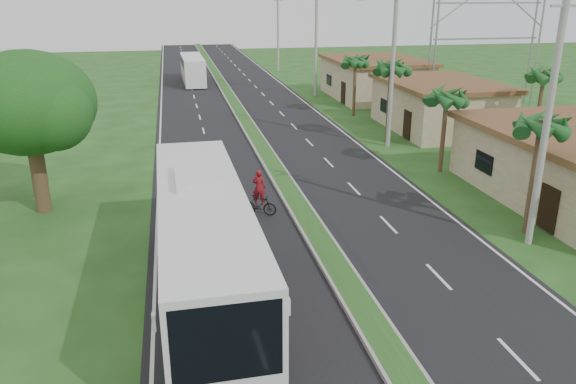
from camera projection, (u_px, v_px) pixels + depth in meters
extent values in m
plane|color=#224619|center=(347.00, 287.00, 19.92)|extent=(180.00, 180.00, 0.00)
cube|color=black|center=(260.00, 145.00, 38.37)|extent=(14.00, 160.00, 0.02)
cube|color=gray|center=(260.00, 144.00, 38.34)|extent=(1.20, 160.00, 0.17)
cube|color=#224619|center=(260.00, 143.00, 38.31)|extent=(0.95, 160.00, 0.02)
cube|color=silver|center=(160.00, 150.00, 37.09)|extent=(0.12, 160.00, 0.01)
cube|color=silver|center=(353.00, 140.00, 39.65)|extent=(0.12, 160.00, 0.01)
cube|color=tan|center=(438.00, 107.00, 42.33)|extent=(7.00, 10.00, 3.35)
cube|color=#59321F|center=(441.00, 83.00, 41.71)|extent=(7.60, 10.60, 0.32)
cube|color=tan|center=(374.00, 80.00, 55.22)|extent=(8.00, 11.00, 3.50)
cube|color=#59321F|center=(376.00, 60.00, 54.57)|extent=(8.60, 11.60, 0.32)
cylinder|color=#473321|center=(533.00, 178.00, 23.57)|extent=(0.26, 0.26, 5.00)
cylinder|color=#473321|center=(443.00, 133.00, 32.01)|extent=(0.26, 0.26, 4.60)
cylinder|color=#473321|center=(389.00, 104.00, 38.22)|extent=(0.26, 0.26, 5.40)
cylinder|color=#473321|center=(354.00, 87.00, 46.72)|extent=(0.26, 0.26, 4.80)
cylinder|color=#473321|center=(539.00, 112.00, 36.22)|extent=(0.26, 0.26, 5.20)
cylinder|color=#473321|center=(38.00, 171.00, 26.19)|extent=(0.70, 0.70, 4.00)
ellipsoid|color=#1F4412|center=(28.00, 103.00, 25.11)|extent=(6.00, 6.00, 4.68)
sphere|color=#1F4412|center=(1.00, 112.00, 25.75)|extent=(3.80, 3.80, 3.80)
sphere|color=#1F4412|center=(53.00, 113.00, 24.52)|extent=(3.40, 3.40, 3.40)
cylinder|color=gray|center=(549.00, 113.00, 21.54)|extent=(0.28, 0.28, 11.00)
cube|color=gray|center=(565.00, 6.00, 20.23)|extent=(1.20, 0.10, 0.10)
cylinder|color=gray|center=(393.00, 56.00, 36.13)|extent=(0.28, 0.28, 12.00)
cylinder|color=gray|center=(316.00, 40.00, 54.75)|extent=(0.28, 0.28, 11.00)
cylinder|color=gray|center=(278.00, 30.00, 73.29)|extent=(0.28, 0.28, 10.50)
cube|color=gray|center=(278.00, 0.00, 72.06)|extent=(1.20, 0.10, 0.10)
cylinder|color=gray|center=(436.00, 40.00, 48.37)|extent=(0.18, 0.18, 12.00)
cylinder|color=gray|center=(539.00, 38.00, 50.27)|extent=(0.18, 0.18, 12.00)
cylinder|color=gray|center=(431.00, 39.00, 49.29)|extent=(0.18, 0.18, 12.00)
cylinder|color=gray|center=(533.00, 37.00, 51.19)|extent=(0.18, 0.18, 12.00)
cube|color=gray|center=(486.00, 39.00, 49.78)|extent=(10.00, 0.14, 0.14)
cube|color=gray|center=(490.00, 3.00, 48.77)|extent=(10.00, 0.14, 0.14)
cube|color=silver|center=(204.00, 243.00, 18.21)|extent=(2.93, 13.07, 3.42)
cube|color=black|center=(201.00, 214.00, 18.55)|extent=(2.93, 10.46, 1.37)
cube|color=black|center=(227.00, 342.00, 12.09)|extent=(2.44, 0.18, 1.91)
cube|color=#AF120E|center=(208.00, 280.00, 17.24)|extent=(2.86, 5.69, 0.60)
cube|color=yellow|center=(205.00, 265.00, 18.83)|extent=(2.82, 3.30, 0.27)
cube|color=silver|center=(198.00, 176.00, 18.78)|extent=(1.56, 2.63, 0.30)
cylinder|color=black|center=(173.00, 368.00, 14.71)|extent=(0.37, 1.13, 1.13)
cylinder|color=black|center=(265.00, 356.00, 15.21)|extent=(0.37, 1.13, 1.13)
cylinder|color=black|center=(167.00, 247.00, 21.69)|extent=(0.37, 1.13, 1.13)
cylinder|color=black|center=(230.00, 241.00, 22.20)|extent=(0.37, 1.13, 1.13)
cube|color=white|center=(193.00, 69.00, 64.25)|extent=(2.44, 10.39, 2.88)
cube|color=black|center=(192.00, 61.00, 64.37)|extent=(2.44, 7.69, 0.98)
cube|color=orange|center=(194.00, 75.00, 63.60)|extent=(2.39, 4.99, 0.31)
cylinder|color=black|center=(187.00, 85.00, 60.50)|extent=(0.29, 0.87, 0.86)
cylinder|color=black|center=(205.00, 85.00, 60.91)|extent=(0.29, 0.87, 0.86)
cylinder|color=black|center=(183.00, 75.00, 67.94)|extent=(0.29, 0.87, 0.86)
cylinder|color=black|center=(199.00, 74.00, 68.35)|extent=(0.29, 0.87, 0.86)
imported|color=black|center=(259.00, 205.00, 26.15)|extent=(1.69, 1.05, 0.98)
imported|color=maroon|center=(259.00, 187.00, 25.85)|extent=(0.72, 0.60, 1.68)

